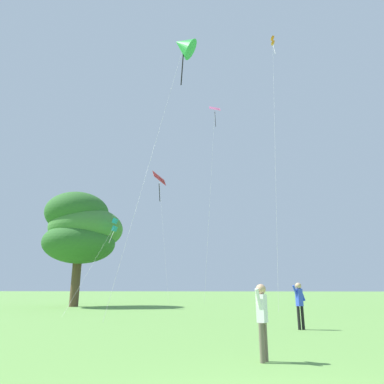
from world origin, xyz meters
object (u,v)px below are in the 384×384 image
object	(u,v)px
kite_green_small	(183,46)
person_foreground_watcher	(299,301)
kite_orange_box	(273,45)
tree_right_cluster	(81,229)
person_in_blue_jacket	(262,314)
kite_pink_low	(214,118)
kite_red_high	(159,183)
kite_teal_box	(114,226)

from	to	relation	value
kite_green_small	person_foreground_watcher	size ratio (longest dim) A/B	14.25
kite_orange_box	tree_right_cluster	size ratio (longest dim) A/B	2.89
person_foreground_watcher	person_in_blue_jacket	world-z (taller)	person_foreground_watcher
tree_right_cluster	kite_pink_low	bearing A→B (deg)	42.21
kite_green_small	person_foreground_watcher	distance (m)	25.74
kite_pink_low	person_in_blue_jacket	xyz separation A→B (m)	(2.41, -31.45, -20.93)
kite_orange_box	person_foreground_watcher	xyz separation A→B (m)	(-2.52, -18.96, -25.90)
kite_red_high	tree_right_cluster	world-z (taller)	kite_red_high
kite_green_small	kite_orange_box	distance (m)	11.78
kite_teal_box	person_foreground_watcher	distance (m)	18.44
kite_red_high	kite_orange_box	size ratio (longest dim) A/B	0.63
kite_pink_low	kite_green_small	distance (m)	12.98
kite_pink_low	person_in_blue_jacket	bearing A→B (deg)	-85.61
person_foreground_watcher	kite_teal_box	bearing A→B (deg)	132.61
kite_teal_box	kite_red_high	size ratio (longest dim) A/B	0.48
kite_green_small	kite_orange_box	xyz separation A→B (m)	(8.85, 6.47, 4.31)
kite_pink_low	kite_green_small	xyz separation A→B (m)	(-2.08, -12.79, 0.73)
kite_pink_low	tree_right_cluster	size ratio (longest dim) A/B	2.44
kite_teal_box	person_foreground_watcher	xyz separation A→B (m)	(11.94, -12.98, -5.37)
kite_pink_low	kite_orange_box	xyz separation A→B (m)	(6.77, -6.32, 5.04)
kite_red_high	kite_green_small	world-z (taller)	kite_green_small
kite_teal_box	person_in_blue_jacket	xyz separation A→B (m)	(10.10, -19.14, -5.44)
person_foreground_watcher	tree_right_cluster	distance (m)	22.32
person_foreground_watcher	tree_right_cluster	bearing A→B (deg)	136.21
kite_red_high	kite_green_small	xyz separation A→B (m)	(6.19, -19.75, 6.81)
kite_red_high	tree_right_cluster	xyz separation A→B (m)	(-3.10, -17.27, -9.31)
tree_right_cluster	person_foreground_watcher	bearing A→B (deg)	-43.79
kite_teal_box	tree_right_cluster	distance (m)	4.19
kite_orange_box	person_in_blue_jacket	bearing A→B (deg)	-99.84
kite_pink_low	kite_red_high	xyz separation A→B (m)	(-8.27, 6.95, -6.08)
kite_pink_low	kite_teal_box	distance (m)	21.23
person_in_blue_jacket	person_foreground_watcher	bearing A→B (deg)	73.42
kite_teal_box	tree_right_cluster	xyz separation A→B (m)	(-3.68, 1.99, 0.10)
kite_green_small	tree_right_cluster	bearing A→B (deg)	165.05
kite_teal_box	kite_orange_box	size ratio (longest dim) A/B	0.30
kite_teal_box	person_in_blue_jacket	world-z (taller)	kite_teal_box
kite_teal_box	person_foreground_watcher	bearing A→B (deg)	-47.39
kite_green_small	tree_right_cluster	size ratio (longest dim) A/B	2.45
kite_orange_box	person_foreground_watcher	bearing A→B (deg)	-97.58
kite_orange_box	person_foreground_watcher	world-z (taller)	kite_orange_box
kite_pink_low	person_foreground_watcher	distance (m)	33.05
person_in_blue_jacket	kite_orange_box	bearing A→B (deg)	80.16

